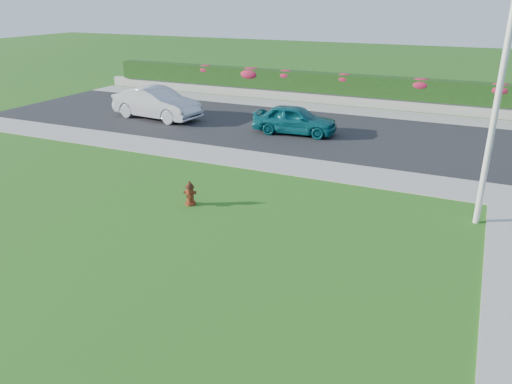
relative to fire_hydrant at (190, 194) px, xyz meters
The scene contains 16 objects.
ground 4.83m from the fire_hydrant, 64.65° to the right, with size 120.00×120.00×0.00m, color black.
street_far 10.09m from the fire_hydrant, 106.93° to the left, with size 26.00×8.00×0.04m, color black.
sidewalk_far 6.10m from the fire_hydrant, 130.28° to the left, with size 24.00×2.00×0.04m, color gray.
sidewalk_beyond 14.69m from the fire_hydrant, 85.84° to the left, with size 34.00×2.00×0.04m, color gray.
retaining_wall 16.18m from the fire_hydrant, 86.23° to the left, with size 34.00×0.40×0.60m, color gray.
hedge 16.30m from the fire_hydrant, 86.25° to the left, with size 32.00×0.90×1.10m, color black.
fire_hydrant is the anchor object (origin of this frame).
sedan_teal 8.90m from the fire_hydrant, 90.17° to the left, with size 1.50×3.73×1.27m, color #0C555D.
sedan_silver 11.46m from the fire_hydrant, 129.86° to the left, with size 1.63×4.66×1.54m, color #AEB1B6.
utility_pole 8.58m from the fire_hydrant, 15.70° to the left, with size 0.16×0.16×6.35m, color silver.
flower_clump_a 18.39m from the fire_hydrant, 118.43° to the left, with size 1.19×0.77×0.60m, color #B11E3B.
flower_clump_b 17.12m from the fire_hydrant, 109.12° to the left, with size 1.52×0.98×0.76m, color #B11E3B.
flower_clump_c 16.52m from the fire_hydrant, 101.62° to the left, with size 1.21×0.78×0.60m, color #B11E3B.
flower_clump_d 16.18m from the fire_hydrant, 89.38° to the left, with size 1.19×0.76×0.59m, color #B11E3B.
flower_clump_e 16.75m from the fire_hydrant, 74.96° to the left, with size 1.33×0.85×0.66m, color #B11E3B.
flower_clump_f 18.11m from the fire_hydrant, 63.27° to the left, with size 1.33×0.85×0.66m, color #B11E3B.
Camera 1 is at (5.43, -7.28, 5.82)m, focal length 35.00 mm.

